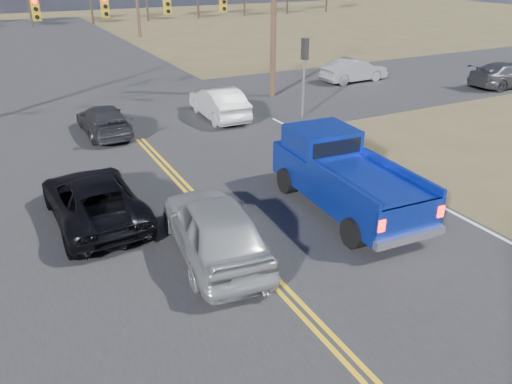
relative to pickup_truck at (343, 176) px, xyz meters
name	(u,v)px	position (x,y,z in m)	size (l,w,h in m)	color
ground	(316,326)	(-3.91, -4.41, -1.11)	(160.00, 160.00, 0.00)	brown
road_main	(169,170)	(-3.91, 5.59, -1.11)	(14.00, 120.00, 0.02)	#28282B
road_cross	(118,117)	(-3.91, 13.59, -1.11)	(120.00, 12.00, 0.02)	#28282B
signal_gantry	(117,11)	(-3.41, 13.37, 3.96)	(19.60, 4.83, 10.00)	#473323
utility_poles	(110,10)	(-3.91, 12.59, 4.12)	(19.60, 58.32, 10.00)	#473323
pickup_truck	(343,176)	(0.00, 0.00, 0.00)	(2.70, 6.19, 2.28)	black
silver_suv	(214,227)	(-4.71, -0.74, -0.25)	(2.03, 5.05, 1.72)	#96999D
black_suv	(93,199)	(-7.16, 2.75, -0.38)	(2.41, 5.23, 1.45)	black
white_car_queue	(219,103)	(0.60, 11.09, -0.33)	(1.63, 4.69, 1.54)	silver
dgrey_car_queue	(104,120)	(-5.09, 11.09, -0.45)	(1.84, 4.53, 1.32)	#2D2D31
cross_car_east_near	(354,70)	(11.71, 14.59, -0.36)	(4.51, 1.57, 1.49)	gray
cross_car_east_far	(508,75)	(19.24, 8.93, -0.35)	(5.20, 2.12, 1.51)	#393A3F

